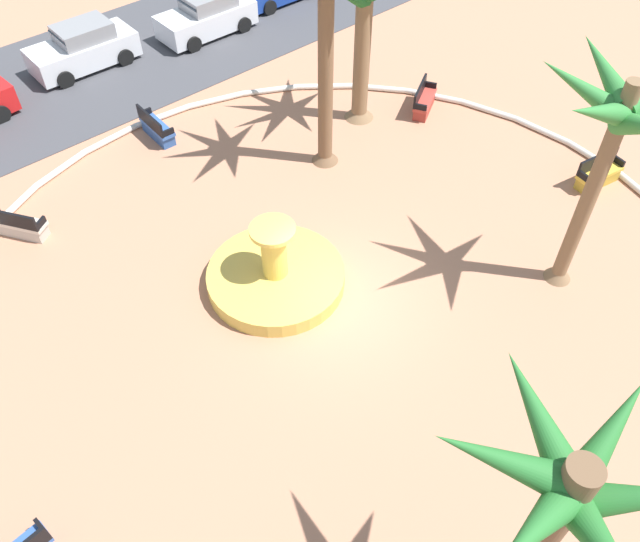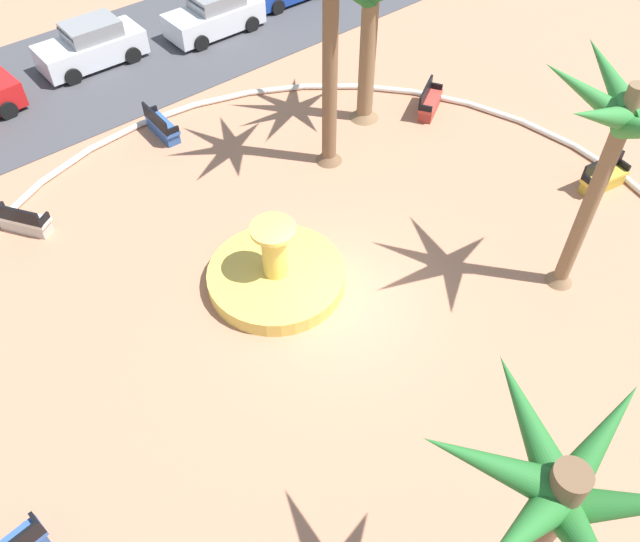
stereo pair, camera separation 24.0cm
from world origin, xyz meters
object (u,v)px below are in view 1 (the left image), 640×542
(palm_tree_mid_plaza, at_px, (552,515))
(bench_north, at_px, (598,175))
(palm_tree_near_fountain, at_px, (326,6))
(parked_car_second, at_px, (83,48))
(bench_west, at_px, (157,129))
(bench_southeast, at_px, (20,226))
(fountain, at_px, (276,276))
(palm_tree_by_curb, at_px, (616,127))
(bench_east, at_px, (424,102))
(palm_tree_far_side, at_px, (365,4))
(parked_car_third, at_px, (207,16))

(palm_tree_mid_plaza, height_order, bench_north, palm_tree_mid_plaza)
(palm_tree_near_fountain, distance_m, parked_car_second, 11.74)
(bench_west, height_order, bench_southeast, same)
(fountain, distance_m, parked_car_second, 13.72)
(bench_west, relative_size, parked_car_second, 0.40)
(palm_tree_near_fountain, bearing_deg, bench_north, -49.14)
(palm_tree_by_curb, height_order, bench_southeast, palm_tree_by_curb)
(palm_tree_mid_plaza, xyz_separation_m, bench_east, (11.12, 11.89, -3.98))
(palm_tree_far_side, height_order, bench_east, palm_tree_far_side)
(parked_car_third, bearing_deg, palm_tree_mid_plaza, -111.72)
(palm_tree_mid_plaza, bearing_deg, bench_east, 46.92)
(palm_tree_mid_plaza, height_order, parked_car_third, palm_tree_mid_plaza)
(bench_west, height_order, bench_north, same)
(palm_tree_by_curb, distance_m, palm_tree_far_side, 9.14)
(palm_tree_far_side, bearing_deg, palm_tree_near_fountain, -157.63)
(palm_tree_by_curb, xyz_separation_m, palm_tree_mid_plaza, (-7.95, -4.05, -0.52))
(bench_west, bearing_deg, bench_east, -31.13)
(palm_tree_near_fountain, bearing_deg, fountain, -145.31)
(bench_southeast, bearing_deg, bench_east, -13.90)
(palm_tree_by_curb, xyz_separation_m, bench_east, (3.17, 7.84, -4.50))
(bench_east, height_order, bench_west, same)
(palm_tree_by_curb, bearing_deg, bench_east, 67.96)
(palm_tree_far_side, xyz_separation_m, bench_southeast, (-11.42, 2.13, -3.72))
(parked_car_third, bearing_deg, bench_north, -77.42)
(palm_tree_far_side, relative_size, bench_southeast, 3.43)
(bench_east, distance_m, parked_car_third, 10.04)
(bench_southeast, bearing_deg, palm_tree_far_side, -10.57)
(fountain, relative_size, palm_tree_mid_plaza, 0.61)
(palm_tree_near_fountain, relative_size, bench_west, 4.23)
(palm_tree_near_fountain, height_order, palm_tree_far_side, palm_tree_near_fountain)
(fountain, relative_size, bench_west, 2.28)
(parked_car_second, bearing_deg, fountain, -96.43)
(bench_west, bearing_deg, bench_southeast, -164.76)
(fountain, bearing_deg, palm_tree_mid_plaza, -102.91)
(palm_tree_mid_plaza, bearing_deg, bench_southeast, 98.61)
(palm_tree_by_curb, relative_size, parked_car_third, 1.56)
(palm_tree_by_curb, distance_m, parked_car_third, 18.03)
(palm_tree_mid_plaza, bearing_deg, parked_car_third, 68.28)
(fountain, relative_size, palm_tree_by_curb, 0.59)
(bench_east, bearing_deg, fountain, -161.74)
(palm_tree_near_fountain, distance_m, palm_tree_mid_plaza, 13.75)
(bench_north, bearing_deg, bench_east, 99.55)
(palm_tree_mid_plaza, relative_size, palm_tree_far_side, 1.08)
(palm_tree_near_fountain, height_order, palm_tree_mid_plaza, palm_tree_near_fountain)
(parked_car_second, bearing_deg, parked_car_third, -10.35)
(bench_east, xyz_separation_m, bench_west, (-7.96, 4.81, 0.00))
(palm_tree_far_side, bearing_deg, bench_southeast, 169.43)
(fountain, bearing_deg, bench_southeast, 124.50)
(palm_tree_mid_plaza, distance_m, bench_southeast, 15.89)
(fountain, height_order, bench_north, fountain)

